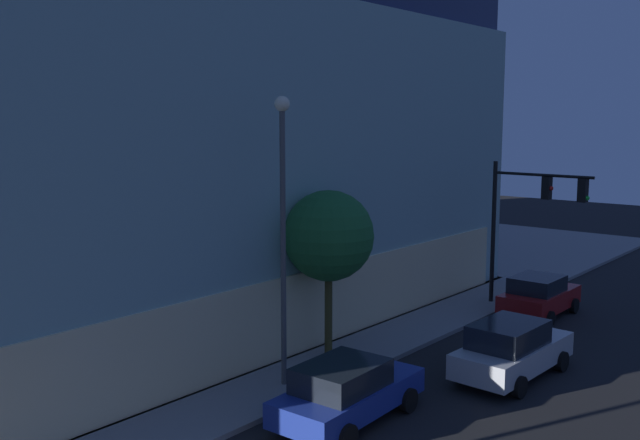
# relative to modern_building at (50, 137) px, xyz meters

# --- Properties ---
(modern_building) EXTENTS (29.39, 31.72, 14.20)m
(modern_building) POSITION_rel_modern_building_xyz_m (0.00, 0.00, 0.00)
(modern_building) COLOR #4C4C51
(modern_building) RESTS_ON ground
(traffic_light_far_corner) EXTENTS (0.48, 4.25, 5.97)m
(traffic_light_far_corner) POSITION_rel_modern_building_xyz_m (9.95, -19.08, -2.69)
(traffic_light_far_corner) COLOR black
(traffic_light_far_corner) RESTS_ON sidewalk_corner
(street_lamp_sidewalk) EXTENTS (0.44, 0.44, 8.33)m
(street_lamp_sidewalk) POSITION_rel_modern_building_xyz_m (-2.65, -17.20, -1.69)
(street_lamp_sidewalk) COLOR #4F4F4F
(street_lamp_sidewalk) RESTS_ON sidewalk_corner
(sidewalk_tree) EXTENTS (2.95, 2.95, 5.45)m
(sidewalk_tree) POSITION_rel_modern_building_xyz_m (0.21, -16.54, -2.94)
(sidewalk_tree) COLOR #48411E
(sidewalk_tree) RESTS_ON sidewalk_corner
(car_blue) EXTENTS (4.66, 2.27, 1.65)m
(car_blue) POSITION_rel_modern_building_xyz_m (-3.29, -20.02, -6.20)
(car_blue) COLOR navy
(car_blue) RESTS_ON ground
(car_silver) EXTENTS (4.71, 2.23, 1.77)m
(car_silver) POSITION_rel_modern_building_xyz_m (2.49, -21.90, -6.15)
(car_silver) COLOR #B7BABF
(car_silver) RESTS_ON ground
(car_red) EXTENTS (4.08, 2.13, 1.65)m
(car_red) POSITION_rel_modern_building_xyz_m (9.66, -19.74, -6.21)
(car_red) COLOR maroon
(car_red) RESTS_ON ground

